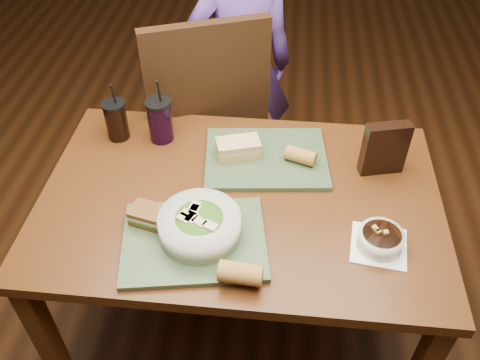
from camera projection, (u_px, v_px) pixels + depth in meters
name	position (u px, v px, depth m)	size (l,w,h in m)	color
ground	(240.00, 320.00, 2.17)	(6.00, 6.00, 0.00)	#381C0B
dining_table	(240.00, 215.00, 1.71)	(1.30, 0.85, 0.75)	#48250E
chair_far	(214.00, 118.00, 2.18)	(0.62, 0.64, 1.11)	black
diner	(241.00, 68.00, 2.37)	(0.49, 0.32, 1.35)	#4E2F82
tray_near	(194.00, 241.00, 1.50)	(0.42, 0.32, 0.02)	#354A2D
tray_far	(266.00, 158.00, 1.77)	(0.42, 0.32, 0.02)	#354A2D
salad_bowl	(200.00, 224.00, 1.48)	(0.24, 0.24, 0.08)	silver
soup_bowl	(380.00, 239.00, 1.48)	(0.18, 0.18, 0.07)	white
sandwich_near	(149.00, 216.00, 1.53)	(0.12, 0.10, 0.05)	#593819
sandwich_far	(238.00, 148.00, 1.75)	(0.16, 0.12, 0.06)	tan
baguette_near	(241.00, 273.00, 1.37)	(0.06, 0.06, 0.12)	#AD7533
baguette_far	(301.00, 156.00, 1.73)	(0.05, 0.05, 0.10)	#AD7533
cup_cola	(116.00, 120.00, 1.83)	(0.08, 0.08, 0.23)	black
cup_berry	(160.00, 120.00, 1.81)	(0.09, 0.09, 0.25)	black
chip_bag	(384.00, 149.00, 1.68)	(0.15, 0.05, 0.19)	black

